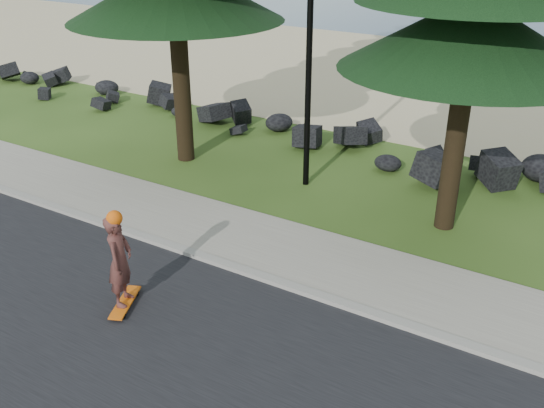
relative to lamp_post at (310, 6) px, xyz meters
The scene contains 8 objects.
ground 5.23m from the lamp_post, 90.00° to the right, with size 160.00×160.00×0.00m, color #304D18.
road 8.74m from the lamp_post, 90.00° to the right, with size 160.00×7.00×0.02m, color black.
kerb 5.79m from the lamp_post, 90.00° to the right, with size 160.00×0.20×0.10m, color gray.
sidewalk 5.08m from the lamp_post, 90.00° to the right, with size 160.00×2.00×0.08m, color gray.
beach_sand 12.03m from the lamp_post, 90.00° to the left, with size 160.00×15.00×0.01m, color #C8B885.
seawall_boulders 4.78m from the lamp_post, 90.00° to the left, with size 60.00×2.40×1.10m, color black, non-canonical shape.
lamp_post is the anchor object (origin of this frame).
skateboarder 6.81m from the lamp_post, 91.54° to the right, with size 0.60×0.96×1.77m.
Camera 1 is at (6.25, -8.62, 5.97)m, focal length 40.00 mm.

